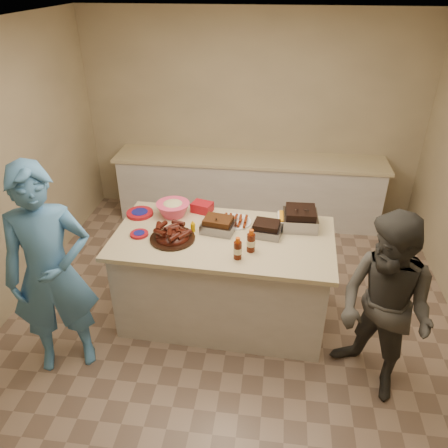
# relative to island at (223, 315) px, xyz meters

# --- Properties ---
(room) EXTENTS (4.50, 5.00, 2.70)m
(room) POSITION_rel_island_xyz_m (0.09, -0.13, 0.00)
(room) COLOR tan
(room) RESTS_ON ground
(back_counter) EXTENTS (3.60, 0.64, 0.90)m
(back_counter) POSITION_rel_island_xyz_m (0.09, 2.07, 0.45)
(back_counter) COLOR beige
(back_counter) RESTS_ON ground
(island) EXTENTS (2.06, 1.15, 0.95)m
(island) POSITION_rel_island_xyz_m (0.00, 0.00, 0.00)
(island) COLOR beige
(island) RESTS_ON ground
(rib_platter) EXTENTS (0.44, 0.44, 0.16)m
(rib_platter) POSITION_rel_island_xyz_m (-0.45, -0.11, 0.95)
(rib_platter) COLOR #41120A
(rib_platter) RESTS_ON island
(pulled_pork_tray) EXTENTS (0.33, 0.27, 0.09)m
(pulled_pork_tray) POSITION_rel_island_xyz_m (-0.06, 0.08, 0.95)
(pulled_pork_tray) COLOR #47230F
(pulled_pork_tray) RESTS_ON island
(brisket_tray) EXTENTS (0.30, 0.26, 0.08)m
(brisket_tray) POSITION_rel_island_xyz_m (0.39, 0.08, 0.95)
(brisket_tray) COLOR black
(brisket_tray) RESTS_ON island
(roasting_pan) EXTENTS (0.33, 0.33, 0.13)m
(roasting_pan) POSITION_rel_island_xyz_m (0.69, 0.27, 0.95)
(roasting_pan) COLOR gray
(roasting_pan) RESTS_ON island
(coleslaw_bowl) EXTENTS (0.34, 0.34, 0.23)m
(coleslaw_bowl) POSITION_rel_island_xyz_m (-0.54, 0.33, 0.95)
(coleslaw_bowl) COLOR #E93F66
(coleslaw_bowl) RESTS_ON island
(sausage_plate) EXTENTS (0.34, 0.34, 0.05)m
(sausage_plate) POSITION_rel_island_xyz_m (0.08, 0.26, 0.95)
(sausage_plate) COLOR silver
(sausage_plate) RESTS_ON island
(mac_cheese_dish) EXTENTS (0.33, 0.24, 0.09)m
(mac_cheese_dish) POSITION_rel_island_xyz_m (0.65, 0.32, 0.95)
(mac_cheese_dish) COLOR #FFA914
(mac_cheese_dish) RESTS_ON island
(bbq_bottle_a) EXTENTS (0.07, 0.07, 0.21)m
(bbq_bottle_a) POSITION_rel_island_xyz_m (0.27, -0.21, 0.95)
(bbq_bottle_a) COLOR #451408
(bbq_bottle_a) RESTS_ON island
(bbq_bottle_b) EXTENTS (0.07, 0.07, 0.20)m
(bbq_bottle_b) POSITION_rel_island_xyz_m (0.16, -0.33, 0.95)
(bbq_bottle_b) COLOR #451408
(bbq_bottle_b) RESTS_ON island
(mustard_bottle) EXTENTS (0.04, 0.04, 0.12)m
(mustard_bottle) POSITION_rel_island_xyz_m (-0.29, 0.05, 0.95)
(mustard_bottle) COLOR #E6A900
(mustard_bottle) RESTS_ON island
(sauce_bowl) EXTENTS (0.12, 0.04, 0.12)m
(sauce_bowl) POSITION_rel_island_xyz_m (-0.06, 0.22, 0.95)
(sauce_bowl) COLOR silver
(sauce_bowl) RESTS_ON island
(plate_stack_large) EXTENTS (0.27, 0.27, 0.03)m
(plate_stack_large) POSITION_rel_island_xyz_m (-0.88, 0.30, 0.95)
(plate_stack_large) COLOR maroon
(plate_stack_large) RESTS_ON island
(plate_stack_small) EXTENTS (0.17, 0.17, 0.02)m
(plate_stack_small) POSITION_rel_island_xyz_m (-0.77, -0.08, 0.95)
(plate_stack_small) COLOR maroon
(plate_stack_small) RESTS_ON island
(plastic_cup) EXTENTS (0.11, 0.10, 0.10)m
(plastic_cup) POSITION_rel_island_xyz_m (-0.62, 0.39, 0.95)
(plastic_cup) COLOR brown
(plastic_cup) RESTS_ON island
(basket_stack) EXTENTS (0.23, 0.20, 0.10)m
(basket_stack) POSITION_rel_island_xyz_m (-0.27, 0.44, 0.95)
(basket_stack) COLOR maroon
(basket_stack) RESTS_ON island
(guest_blue) EXTENTS (1.37, 2.02, 0.46)m
(guest_blue) POSITION_rel_island_xyz_m (-1.30, -0.74, 0.00)
(guest_blue) COLOR #4A87C2
(guest_blue) RESTS_ON ground
(guest_gray) EXTENTS (1.75, 1.66, 0.62)m
(guest_gray) POSITION_rel_island_xyz_m (1.33, -0.68, 0.00)
(guest_gray) COLOR #45433E
(guest_gray) RESTS_ON ground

